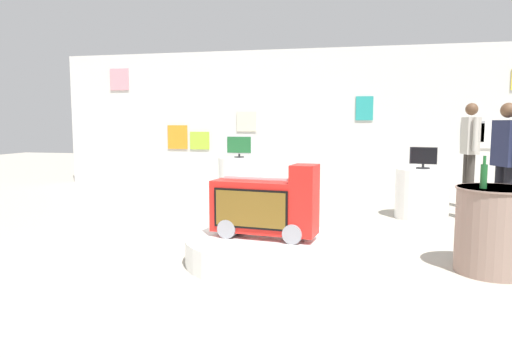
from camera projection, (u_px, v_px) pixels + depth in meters
The scene contains 12 objects.
ground_plane at pixel (281, 252), 5.35m from camera, with size 30.00×30.00×0.00m, color #A8A091.
back_wall_display at pixel (324, 120), 10.16m from camera, with size 11.76×0.13×2.94m.
main_display_pedestal at pixel (264, 250), 4.94m from camera, with size 1.58×1.58×0.26m, color white.
novelty_firetruck_tv at pixel (266, 208), 4.87m from camera, with size 1.10×0.47×0.75m.
display_pedestal_left_rear at pixel (422, 193), 7.22m from camera, with size 0.77×0.77×0.74m, color white.
tv_on_left_rear at pixel (423, 157), 7.16m from camera, with size 0.38×0.19×0.32m.
display_pedestal_center_rear at pixel (239, 176), 9.53m from camera, with size 0.81×0.81×0.74m, color white.
tv_on_center_rear at pixel (239, 146), 9.45m from camera, with size 0.52×0.20×0.42m.
side_table_round at pixel (494, 229), 4.58m from camera, with size 0.72×0.72×0.81m.
bottle_on_side_table at pixel (484, 175), 4.46m from camera, with size 0.06×0.06×0.30m.
shopper_browsing_near_truck at pixel (506, 155), 6.53m from camera, with size 0.33×0.53×1.68m.
shopper_browsing_rear at pixel (470, 147), 8.03m from camera, with size 0.24×0.56×1.74m.
Camera 1 is at (0.90, -5.16, 1.42)m, focal length 34.18 mm.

